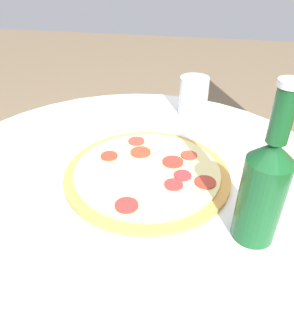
{
  "coord_description": "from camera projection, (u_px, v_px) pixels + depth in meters",
  "views": [
    {
      "loc": [
        0.49,
        0.11,
        1.08
      ],
      "look_at": [
        -0.02,
        0.02,
        0.71
      ],
      "focal_mm": 35.0,
      "sensor_mm": 36.0,
      "label": 1
    }
  ],
  "objects": [
    {
      "name": "beer_bottle",
      "position": [
        264.0,
        187.0,
        0.47
      ],
      "size": [
        0.07,
        0.07,
        0.25
      ],
      "color": "#144C23",
      "rests_on": "table"
    },
    {
      "name": "pizza",
      "position": [
        147.0,
        173.0,
        0.64
      ],
      "size": [
        0.32,
        0.32,
        0.02
      ],
      "color": "#C68E47",
      "rests_on": "table"
    },
    {
      "name": "napkin",
      "position": [
        102.0,
        127.0,
        0.8
      ],
      "size": [
        0.12,
        0.1,
        0.01
      ],
      "color": "white",
      "rests_on": "table"
    },
    {
      "name": "drinking_glass",
      "position": [
        193.0,
        96.0,
        0.85
      ],
      "size": [
        0.07,
        0.07,
        0.1
      ],
      "color": "#ADBCC6",
      "rests_on": "table"
    },
    {
      "name": "table",
      "position": [
        135.0,
        248.0,
        0.74
      ],
      "size": [
        0.86,
        0.86,
        0.69
      ],
      "color": "white",
      "rests_on": "ground_plane"
    }
  ]
}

